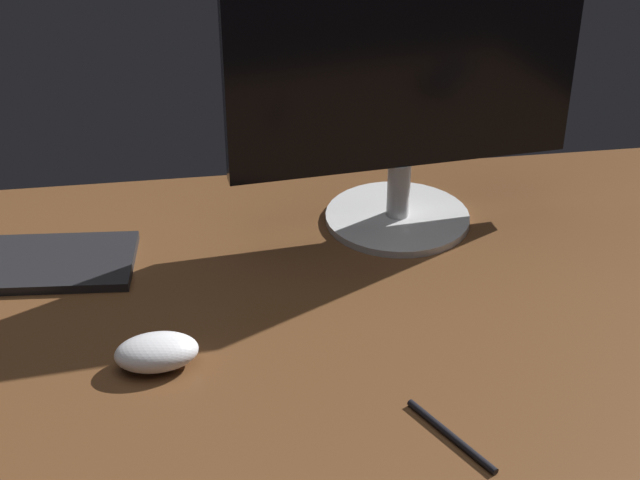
# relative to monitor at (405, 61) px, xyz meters

# --- Properties ---
(desk) EXTENTS (1.40, 0.84, 0.02)m
(desk) POSITION_rel_monitor_xyz_m (-0.20, -0.24, -0.26)
(desk) COLOR brown
(desk) RESTS_ON ground
(monitor) EXTENTS (0.49, 0.21, 0.46)m
(monitor) POSITION_rel_monitor_xyz_m (0.00, 0.00, 0.00)
(monitor) COLOR silver
(monitor) RESTS_ON desk
(computer_mouse) EXTENTS (0.10, 0.07, 0.04)m
(computer_mouse) POSITION_rel_monitor_xyz_m (-0.35, -0.29, -0.23)
(computer_mouse) COLOR silver
(computer_mouse) RESTS_ON desk
(pen) EXTENTS (0.07, 0.12, 0.01)m
(pen) POSITION_rel_monitor_xyz_m (-0.04, -0.46, -0.24)
(pen) COLOR black
(pen) RESTS_ON desk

